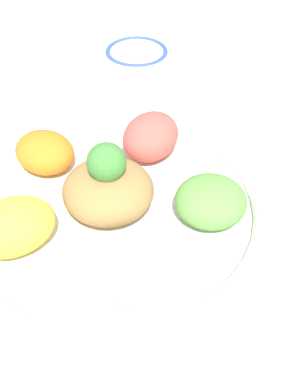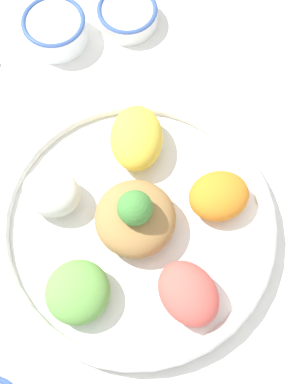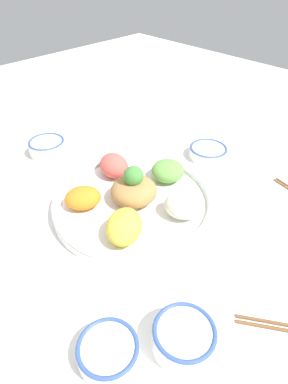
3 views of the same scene
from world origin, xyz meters
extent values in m
plane|color=white|center=(0.00, 0.00, 0.00)|extent=(2.40, 2.40, 0.00)
cylinder|color=white|center=(0.00, -0.02, 0.01)|extent=(0.38, 0.38, 0.02)
torus|color=white|center=(0.00, -0.02, 0.03)|extent=(0.38, 0.38, 0.02)
ellipsoid|color=#6BAD4C|center=(0.12, -0.02, 0.04)|extent=(0.08, 0.08, 0.05)
ellipsoid|color=#E55B51|center=(0.04, 0.09, 0.05)|extent=(0.09, 0.10, 0.05)
ellipsoid|color=orange|center=(-0.09, 0.04, 0.04)|extent=(0.11, 0.10, 0.05)
ellipsoid|color=yellow|center=(-0.09, -0.09, 0.05)|extent=(0.12, 0.12, 0.06)
ellipsoid|color=white|center=(0.04, -0.14, 0.05)|extent=(0.09, 0.10, 0.05)
ellipsoid|color=#AD7F47|center=(0.00, -0.02, 0.05)|extent=(0.11, 0.11, 0.06)
sphere|color=#478E3D|center=(0.00, -0.02, 0.09)|extent=(0.04, 0.04, 0.04)
cylinder|color=white|center=(-0.02, 0.33, 0.02)|extent=(0.10, 0.10, 0.04)
torus|color=#38569E|center=(-0.02, 0.33, 0.04)|extent=(0.10, 0.10, 0.01)
cylinder|color=white|center=(-0.02, 0.33, 0.04)|extent=(0.08, 0.08, 0.00)
cube|color=beige|center=(-0.22, 0.24, 0.00)|extent=(0.09, 0.05, 0.01)
camera|label=1|loc=(0.10, -0.47, 0.46)|focal=50.00mm
camera|label=2|loc=(0.16, 0.11, 0.71)|focal=50.00mm
camera|label=3|loc=(-0.39, -0.45, 0.50)|focal=30.00mm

